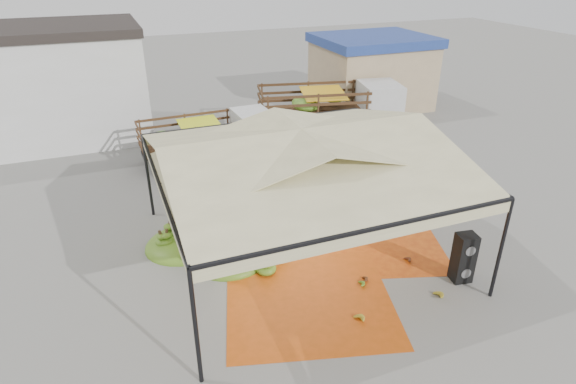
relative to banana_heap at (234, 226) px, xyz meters
name	(u,v)px	position (x,y,z in m)	size (l,w,h in m)	color
ground	(299,250)	(1.77, -1.19, -0.60)	(90.00, 90.00, 0.00)	slate
canopy_tent	(301,153)	(1.77, -1.19, 2.70)	(8.10, 8.10, 4.00)	black
building_tan	(371,71)	(11.77, 11.81, 1.47)	(6.30, 5.30, 4.10)	tan
tarp_left	(309,300)	(1.06, -3.57, -0.60)	(4.42, 4.21, 0.01)	#CF5013
tarp_right	(378,240)	(4.36, -1.64, -0.60)	(3.85, 4.05, 0.01)	#D95F14
banana_heap	(234,226)	(0.00, 0.00, 0.00)	(5.64, 4.63, 1.21)	#567B19
hand_yellow_a	(437,295)	(4.33, -4.73, -0.50)	(0.47, 0.39, 0.22)	#AE8122
hand_yellow_b	(358,318)	(1.88, -4.77, -0.50)	(0.46, 0.37, 0.21)	gold
hand_red_a	(362,278)	(2.82, -3.34, -0.51)	(0.40, 0.33, 0.18)	#572C14
hand_red_b	(406,259)	(4.52, -2.99, -0.51)	(0.40, 0.33, 0.18)	#592C14
hand_green	(359,283)	(2.64, -3.50, -0.51)	(0.39, 0.32, 0.18)	#477217
hanging_bunches	(345,149)	(3.88, 0.08, 2.02)	(4.74, 0.24, 0.20)	#42831B
speaker_stack	(464,258)	(5.47, -4.29, 0.14)	(0.61, 0.55, 1.50)	black
banana_leaves	(213,274)	(-1.08, -1.46, -0.60)	(0.96, 1.36, 3.70)	#2B7B21
vendor	(278,161)	(2.95, 3.90, 0.25)	(0.62, 0.41, 1.70)	gray
truck_left	(213,133)	(1.04, 7.09, 0.62)	(5.86, 2.25, 1.98)	#4F301A
truck_right	(336,104)	(7.72, 8.34, 0.89)	(7.43, 3.83, 2.43)	#462817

